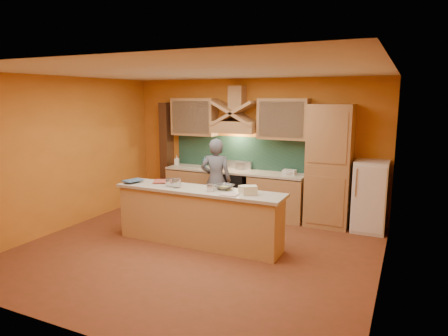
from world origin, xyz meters
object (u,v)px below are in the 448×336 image
at_px(kitchen_scale, 210,189).
at_px(mixing_bowl, 224,187).
at_px(fridge, 370,196).
at_px(person, 216,180).
at_px(stove, 234,192).

distance_m(kitchen_scale, mixing_bowl, 0.26).
height_order(fridge, mixing_bowl, fridge).
distance_m(person, mixing_bowl, 1.29).
relative_size(kitchen_scale, mixing_bowl, 0.35).
bearing_deg(stove, kitchen_scale, -76.92).
bearing_deg(mixing_bowl, kitchen_scale, -121.43).
bearing_deg(mixing_bowl, person, 122.42).
relative_size(person, kitchen_scale, 15.30).
relative_size(person, mixing_bowl, 5.31).
xyz_separation_m(stove, person, (-0.09, -0.67, 0.37)).
height_order(fridge, person, person).
relative_size(fridge, person, 0.79).
bearing_deg(kitchen_scale, person, 95.69).
bearing_deg(person, mixing_bowl, 107.97).
distance_m(person, kitchen_scale, 1.43).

